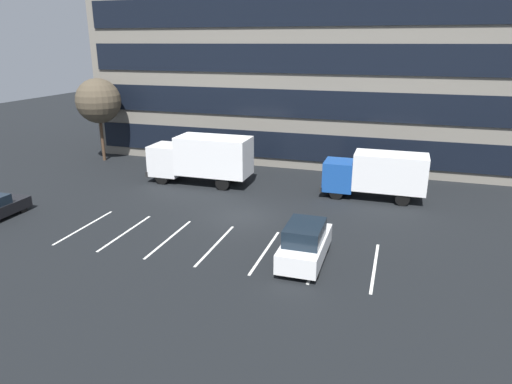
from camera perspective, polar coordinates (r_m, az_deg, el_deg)
ground_plane at (r=28.85m, az=-1.69°, el=-3.07°), size 120.00×120.00×0.00m
office_building at (r=44.25m, az=6.18°, el=16.21°), size 38.04×11.83×18.00m
lot_markings at (r=25.02m, az=-5.07°, el=-6.58°), size 16.94×5.40×0.01m
box_truck_blue at (r=32.66m, az=14.78°, el=2.27°), size 7.04×2.33×3.26m
box_truck_white at (r=35.25m, az=-6.79°, el=4.33°), size 8.01×2.65×3.71m
suv_white at (r=22.80m, az=6.12°, el=-6.39°), size 1.96×4.63×2.10m
bare_tree at (r=43.96m, az=-19.05°, el=10.67°), size 3.97×3.97×7.44m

